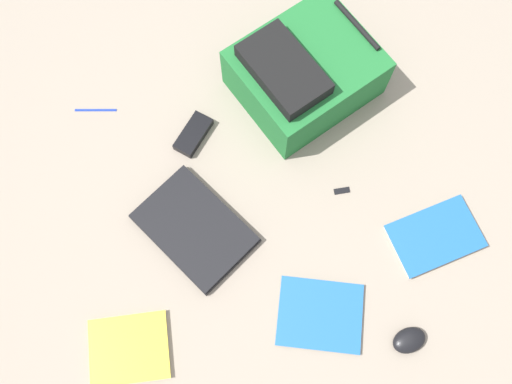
{
  "coord_description": "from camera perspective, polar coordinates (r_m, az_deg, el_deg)",
  "views": [
    {
      "loc": [
        0.5,
        -0.08,
        1.65
      ],
      "look_at": [
        -0.01,
        -0.02,
        0.02
      ],
      "focal_mm": 39.59,
      "sensor_mm": 36.0,
      "label": 1
    }
  ],
  "objects": [
    {
      "name": "power_brick",
      "position": [
        1.79,
        -6.35,
        5.81
      ],
      "size": [
        0.15,
        0.13,
        0.03
      ],
      "primitive_type": "cube",
      "rotation": [
        0.0,
        0.0,
        0.94
      ],
      "color": "black",
      "rests_on": "ground_plane"
    },
    {
      "name": "ground_plane",
      "position": [
        1.72,
        0.73,
        -0.43
      ],
      "size": [
        3.78,
        3.78,
        0.0
      ],
      "primitive_type": "plane",
      "color": "gray"
    },
    {
      "name": "computer_mouse",
      "position": [
        1.69,
        15.21,
        -14.26
      ],
      "size": [
        0.09,
        0.11,
        0.04
      ],
      "primitive_type": "ellipsoid",
      "rotation": [
        0.0,
        0.0,
        0.28
      ],
      "color": "black",
      "rests_on": "ground_plane"
    },
    {
      "name": "backpack",
      "position": [
        1.79,
        4.85,
        11.93
      ],
      "size": [
        0.49,
        0.52,
        0.23
      ],
      "color": "#1E662D",
      "rests_on": "ground_plane"
    },
    {
      "name": "book_manual",
      "position": [
        1.76,
        17.61,
        -4.3
      ],
      "size": [
        0.23,
        0.3,
        0.02
      ],
      "color": "silver",
      "rests_on": "ground_plane"
    },
    {
      "name": "book_blue",
      "position": [
        1.68,
        -12.7,
        -15.21
      ],
      "size": [
        0.19,
        0.22,
        0.02
      ],
      "color": "silver",
      "rests_on": "ground_plane"
    },
    {
      "name": "laptop",
      "position": [
        1.69,
        -6.23,
        -3.66
      ],
      "size": [
        0.4,
        0.39,
        0.03
      ],
      "color": "black",
      "rests_on": "ground_plane"
    },
    {
      "name": "book_comic",
      "position": [
        1.66,
        6.48,
        -12.22
      ],
      "size": [
        0.25,
        0.28,
        0.01
      ],
      "color": "silver",
      "rests_on": "ground_plane"
    },
    {
      "name": "pen_black",
      "position": [
        1.9,
        -15.91,
        8.01
      ],
      "size": [
        0.02,
        0.13,
        0.01
      ],
      "primitive_type": "cylinder",
      "rotation": [
        1.57,
        0.0,
        -0.11
      ],
      "color": "#1933B2",
      "rests_on": "ground_plane"
    },
    {
      "name": "usb_stick",
      "position": [
        1.74,
        8.67,
        0.14
      ],
      "size": [
        0.02,
        0.05,
        0.01
      ],
      "primitive_type": "cube",
      "rotation": [
        0.0,
        0.0,
        3.2
      ],
      "color": "black",
      "rests_on": "ground_plane"
    }
  ]
}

